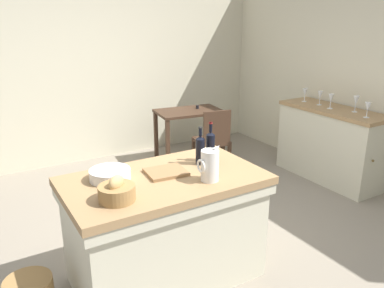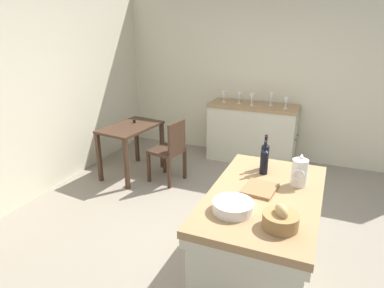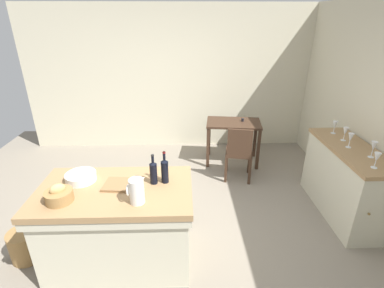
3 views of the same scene
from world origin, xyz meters
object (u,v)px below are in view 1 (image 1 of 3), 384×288
(bread_basket, at_px, (117,192))
(side_cabinet, at_px, (330,144))
(island_table, at_px, (165,225))
(wooden_chair, at_px, (213,140))
(writing_desk, at_px, (189,119))
(wine_glass_left, at_px, (356,101))
(wine_bottle_amber, at_px, (200,149))
(pitcher, at_px, (210,165))
(wine_glass_far_right, at_px, (305,93))
(cutting_board, at_px, (166,172))
(wine_glass_far_left, at_px, (368,107))
(wine_glass_right, at_px, (320,95))
(wine_glass_middle, at_px, (331,99))
(wash_bowl, at_px, (110,174))
(wine_bottle_dark, at_px, (210,146))

(bread_basket, bearing_deg, side_cabinet, 16.22)
(island_table, xyz_separation_m, wooden_chair, (1.51, 1.59, 0.01))
(writing_desk, xyz_separation_m, wine_glass_left, (1.24, -1.73, 0.43))
(wooden_chair, xyz_separation_m, wine_bottle_amber, (-1.14, -1.50, 0.52))
(writing_desk, xyz_separation_m, bread_basket, (-1.95, -2.39, 0.31))
(pitcher, relative_size, bread_basket, 1.13)
(wooden_chair, bearing_deg, bread_basket, -137.58)
(wine_bottle_amber, bearing_deg, wine_glass_far_right, 25.61)
(wine_glass_far_right, bearing_deg, cutting_board, -156.51)
(bread_basket, xyz_separation_m, wine_glass_far_left, (3.08, 0.42, 0.11))
(writing_desk, distance_m, wine_glass_left, 2.18)
(wine_glass_left, distance_m, wine_glass_right, 0.48)
(writing_desk, bearing_deg, wooden_chair, -90.66)
(side_cabinet, distance_m, wine_glass_middle, 0.59)
(wine_glass_left, height_order, wine_glass_far_right, wine_glass_left)
(wash_bowl, distance_m, cutting_board, 0.41)
(pitcher, distance_m, wash_bowl, 0.72)
(wooden_chair, relative_size, wine_glass_far_right, 5.21)
(cutting_board, relative_size, wine_bottle_amber, 0.95)
(island_table, distance_m, bread_basket, 0.66)
(bread_basket, relative_size, wine_glass_right, 1.36)
(side_cabinet, height_order, wine_bottle_amber, wine_bottle_amber)
(island_table, relative_size, cutting_board, 5.04)
(wine_bottle_dark, relative_size, wine_glass_far_left, 1.91)
(wine_glass_middle, bearing_deg, wine_glass_far_left, -90.61)
(pitcher, height_order, cutting_board, pitcher)
(wine_glass_far_right, bearing_deg, wine_glass_right, -87.74)
(wine_bottle_dark, bearing_deg, wine_glass_far_left, 3.37)
(wine_bottle_dark, bearing_deg, wooden_chair, 55.19)
(wine_glass_right, bearing_deg, wine_bottle_amber, -159.60)
(island_table, xyz_separation_m, wash_bowl, (-0.36, 0.16, 0.44))
(wooden_chair, relative_size, wine_bottle_amber, 2.89)
(writing_desk, bearing_deg, wine_glass_middle, -52.15)
(wash_bowl, height_order, cutting_board, wash_bowl)
(wine_bottle_amber, relative_size, wine_glass_far_left, 1.80)
(writing_desk, height_order, pitcher, pitcher)
(island_table, height_order, wash_bowl, wash_bowl)
(wine_bottle_amber, distance_m, wine_glass_right, 2.48)
(wine_glass_middle, bearing_deg, writing_desk, 127.85)
(cutting_board, bearing_deg, wine_glass_left, 8.87)
(wine_glass_far_left, bearing_deg, bread_basket, -172.22)
(pitcher, xyz_separation_m, wine_glass_middle, (2.40, 0.97, 0.06))
(wine_glass_far_right, bearing_deg, pitcher, -149.66)
(cutting_board, height_order, wine_bottle_amber, wine_bottle_amber)
(side_cabinet, distance_m, pitcher, 2.68)
(wooden_chair, height_order, wine_glass_far_right, wine_glass_far_right)
(wash_bowl, height_order, wine_glass_left, wine_glass_left)
(bread_basket, relative_size, cutting_board, 0.82)
(bread_basket, distance_m, wine_glass_far_left, 3.11)
(cutting_board, distance_m, wine_glass_middle, 2.70)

